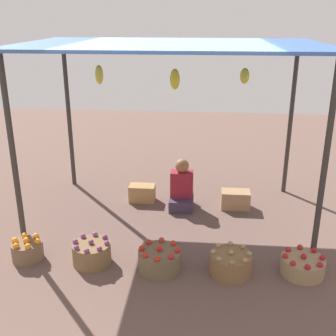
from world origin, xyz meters
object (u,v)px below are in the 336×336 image
(basket_oranges, at_px, (27,250))
(basket_red_apples, at_px, (303,265))
(wooden_crate_near_vendor, at_px, (142,193))
(basket_potatoes, at_px, (230,263))
(basket_red_tomatoes, at_px, (160,260))
(wooden_crate_stacked_rear, at_px, (235,199))
(basket_purple_onions, at_px, (92,253))
(vendor_person, at_px, (182,189))

(basket_oranges, xyz_separation_m, basket_red_apples, (3.27, -0.00, -0.02))
(basket_oranges, bearing_deg, wooden_crate_near_vendor, 57.89)
(basket_potatoes, bearing_deg, basket_red_apples, 4.31)
(basket_red_tomatoes, bearing_deg, wooden_crate_near_vendor, 104.59)
(basket_oranges, distance_m, basket_potatoes, 2.44)
(wooden_crate_near_vendor, bearing_deg, basket_oranges, -122.11)
(wooden_crate_stacked_rear, bearing_deg, basket_purple_onions, -136.57)
(vendor_person, xyz_separation_m, wooden_crate_near_vendor, (-0.64, 0.17, -0.16))
(basket_red_apples, bearing_deg, vendor_person, 132.31)
(basket_potatoes, bearing_deg, basket_oranges, 178.51)
(basket_red_apples, bearing_deg, basket_purple_onions, -179.90)
(vendor_person, height_order, wooden_crate_stacked_rear, vendor_person)
(wooden_crate_near_vendor, bearing_deg, basket_red_apples, -40.32)
(basket_purple_onions, bearing_deg, wooden_crate_near_vendor, 79.52)
(basket_purple_onions, bearing_deg, basket_red_tomatoes, -4.60)
(basket_purple_onions, bearing_deg, basket_red_apples, 0.10)
(basket_red_tomatoes, distance_m, basket_potatoes, 0.82)
(wooden_crate_near_vendor, bearing_deg, basket_potatoes, -55.07)
(basket_oranges, relative_size, basket_potatoes, 0.78)
(vendor_person, xyz_separation_m, basket_potatoes, (0.67, -1.70, -0.17))
(basket_oranges, height_order, basket_purple_onions, basket_purple_onions)
(vendor_person, bearing_deg, basket_red_apples, -47.69)
(basket_purple_onions, relative_size, wooden_crate_stacked_rear, 1.06)
(vendor_person, distance_m, basket_red_apples, 2.23)
(vendor_person, height_order, basket_red_apples, vendor_person)
(basket_purple_onions, relative_size, basket_red_tomatoes, 0.92)
(basket_oranges, xyz_separation_m, wooden_crate_near_vendor, (1.13, 1.81, 0.01))
(vendor_person, distance_m, basket_red_tomatoes, 1.73)
(basket_oranges, relative_size, basket_red_tomatoes, 0.75)
(basket_oranges, height_order, wooden_crate_near_vendor, basket_oranges)
(vendor_person, xyz_separation_m, basket_red_apples, (1.49, -1.64, -0.19))
(basket_potatoes, relative_size, wooden_crate_near_vendor, 1.19)
(basket_purple_onions, bearing_deg, wooden_crate_stacked_rear, 43.43)
(basket_oranges, distance_m, wooden_crate_near_vendor, 2.14)
(basket_oranges, bearing_deg, vendor_person, 42.76)
(basket_oranges, height_order, basket_potatoes, basket_potatoes)
(basket_red_tomatoes, height_order, wooden_crate_near_vendor, basket_red_tomatoes)
(basket_potatoes, bearing_deg, basket_red_tomatoes, -179.40)
(basket_potatoes, height_order, wooden_crate_near_vendor, basket_potatoes)
(basket_oranges, bearing_deg, wooden_crate_stacked_rear, 33.15)
(basket_red_tomatoes, distance_m, wooden_crate_stacked_rear, 2.02)
(wooden_crate_near_vendor, height_order, wooden_crate_stacked_rear, wooden_crate_stacked_rear)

